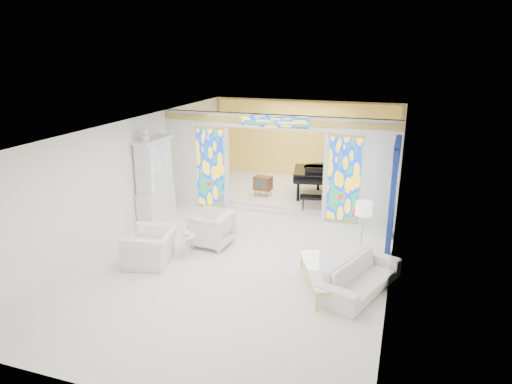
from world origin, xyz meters
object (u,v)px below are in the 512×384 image
(armchair_right, at_px, (211,229))
(coffee_table, at_px, (320,271))
(sofa, at_px, (360,277))
(armchair_left, at_px, (151,247))
(china_cabinet, at_px, (155,180))
(tv_console, at_px, (263,183))
(grand_piano, at_px, (320,174))

(armchair_right, xyz_separation_m, coffee_table, (3.03, -1.29, -0.05))
(sofa, bearing_deg, coffee_table, 120.14)
(armchair_left, height_order, armchair_right, armchair_right)
(armchair_left, relative_size, armchair_right, 1.24)
(armchair_left, xyz_separation_m, coffee_table, (3.96, 0.07, -0.00))
(china_cabinet, relative_size, tv_console, 4.25)
(china_cabinet, xyz_separation_m, armchair_left, (1.40, -2.66, -0.78))
(china_cabinet, height_order, armchair_right, china_cabinet)
(coffee_table, bearing_deg, china_cabinet, 154.26)
(coffee_table, bearing_deg, grand_piano, 101.27)
(china_cabinet, xyz_separation_m, sofa, (6.17, -2.45, -0.85))
(armchair_left, distance_m, sofa, 4.77)
(armchair_left, xyz_separation_m, armchair_right, (0.93, 1.36, 0.05))
(armchair_right, bearing_deg, armchair_left, -29.39)
(armchair_right, height_order, tv_console, armchair_right)
(armchair_right, xyz_separation_m, grand_piano, (1.88, 4.48, 0.45))
(armchair_left, bearing_deg, china_cabinet, -165.35)
(coffee_table, relative_size, tv_console, 3.10)
(tv_console, bearing_deg, coffee_table, -51.87)
(china_cabinet, bearing_deg, armchair_left, -62.24)
(coffee_table, bearing_deg, sofa, 9.61)
(armchair_right, relative_size, coffee_table, 0.49)
(coffee_table, height_order, grand_piano, grand_piano)
(sofa, bearing_deg, armchair_left, 113.06)
(armchair_left, xyz_separation_m, sofa, (4.77, 0.21, -0.07))
(sofa, xyz_separation_m, grand_piano, (-1.96, 5.63, 0.57))
(china_cabinet, height_order, sofa, china_cabinet)
(china_cabinet, distance_m, coffee_table, 6.00)
(armchair_right, bearing_deg, grand_piano, 162.17)
(armchair_right, bearing_deg, coffee_table, 71.92)
(china_cabinet, distance_m, tv_console, 3.57)
(armchair_left, xyz_separation_m, tv_console, (1.09, 5.15, 0.20))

